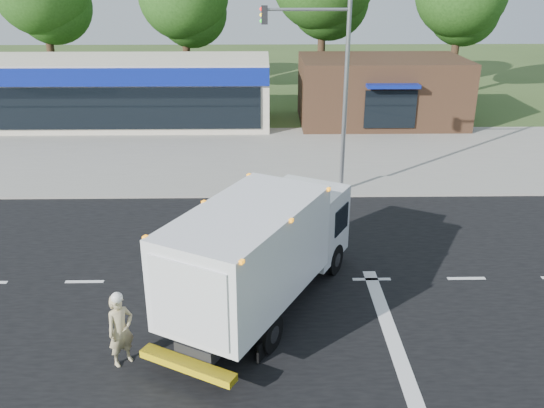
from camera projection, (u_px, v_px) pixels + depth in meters
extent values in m
plane|color=#385123|center=(276.00, 280.00, 18.05)|extent=(120.00, 120.00, 0.00)
cube|color=black|center=(276.00, 280.00, 18.05)|extent=(60.00, 14.00, 0.02)
cube|color=gray|center=(272.00, 187.00, 25.61)|extent=(60.00, 2.40, 0.12)
cube|color=gray|center=(270.00, 150.00, 30.99)|extent=(60.00, 9.00, 0.02)
cube|color=silver|center=(85.00, 282.00, 17.95)|extent=(1.20, 0.15, 0.01)
cube|color=silver|center=(181.00, 281.00, 18.00)|extent=(1.20, 0.15, 0.01)
cube|color=silver|center=(276.00, 280.00, 18.05)|extent=(1.20, 0.15, 0.01)
cube|color=silver|center=(372.00, 279.00, 18.09)|extent=(1.20, 0.15, 0.01)
cube|color=silver|center=(466.00, 278.00, 18.14)|extent=(1.20, 0.15, 0.01)
cube|color=silver|center=(392.00, 336.00, 15.32)|extent=(0.40, 7.00, 0.01)
cube|color=black|center=(248.00, 301.00, 15.56)|extent=(3.40, 5.09, 0.37)
cube|color=silver|center=(305.00, 222.00, 18.27)|extent=(2.97, 2.90, 2.19)
cube|color=black|center=(317.00, 205.00, 19.00)|extent=(1.82, 1.08, 0.94)
cube|color=white|center=(247.00, 253.00, 15.01)|extent=(4.68, 5.78, 2.45)
cube|color=silver|center=(188.00, 303.00, 12.87)|extent=(1.87, 1.05, 1.98)
cube|color=yellow|center=(187.00, 365.00, 13.31)|extent=(2.38, 1.51, 0.19)
cube|color=orange|center=(246.00, 211.00, 14.55)|extent=(4.62, 5.62, 0.08)
cylinder|color=black|center=(278.00, 246.00, 19.16)|extent=(0.75, 1.03, 1.00)
cylinder|color=black|center=(333.00, 259.00, 18.31)|extent=(0.75, 1.03, 1.00)
cylinder|color=black|center=(201.00, 312.00, 15.50)|extent=(0.75, 1.03, 1.00)
cylinder|color=black|center=(269.00, 333.00, 14.61)|extent=(0.75, 1.03, 1.00)
imported|color=tan|center=(121.00, 330.00, 13.95)|extent=(0.81, 0.80, 1.90)
sphere|color=white|center=(117.00, 298.00, 13.60)|extent=(0.28, 0.28, 0.28)
cube|color=beige|center=(124.00, 91.00, 35.64)|extent=(18.00, 6.00, 4.00)
cube|color=navy|center=(109.00, 77.00, 32.29)|extent=(18.00, 0.30, 1.00)
cube|color=black|center=(113.00, 109.00, 32.97)|extent=(17.00, 0.12, 2.40)
cube|color=#382316|center=(381.00, 90.00, 35.89)|extent=(10.00, 6.00, 4.00)
cube|color=navy|center=(392.00, 85.00, 32.68)|extent=(3.00, 1.20, 0.20)
cube|color=black|center=(390.00, 109.00, 33.26)|extent=(3.00, 0.12, 2.20)
cylinder|color=gray|center=(345.00, 102.00, 23.60)|extent=(0.18, 0.18, 8.00)
cylinder|color=gray|center=(306.00, 9.00, 22.21)|extent=(3.40, 0.12, 0.12)
cube|color=black|center=(264.00, 15.00, 22.26)|extent=(0.25, 0.25, 0.70)
cylinder|color=#332114|center=(50.00, 47.00, 42.29)|extent=(0.56, 0.56, 7.35)
sphere|color=#1D4513|center=(54.00, 6.00, 41.68)|extent=(5.46, 5.46, 5.46)
cylinder|color=#332114|center=(186.00, 50.00, 42.54)|extent=(0.56, 0.56, 6.86)
sphere|color=#1D4513|center=(192.00, 12.00, 42.00)|extent=(5.10, 5.10, 5.10)
cylinder|color=#332114|center=(321.00, 43.00, 42.51)|extent=(0.56, 0.56, 7.84)
sphere|color=#1D4513|center=(329.00, 0.00, 41.83)|extent=(5.82, 5.82, 5.82)
cylinder|color=#332114|center=(455.00, 49.00, 42.83)|extent=(0.56, 0.56, 7.00)
sphere|color=#1D4513|center=(464.00, 10.00, 42.27)|extent=(5.20, 5.20, 5.20)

